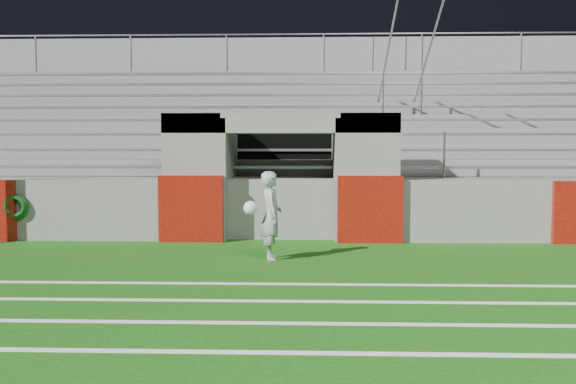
{
  "coord_description": "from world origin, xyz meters",
  "views": [
    {
      "loc": [
        0.62,
        -9.84,
        1.91
      ],
      "look_at": [
        0.2,
        1.8,
        1.1
      ],
      "focal_mm": 40.0,
      "sensor_mm": 36.0,
      "label": 1
    }
  ],
  "objects": [
    {
      "name": "ground",
      "position": [
        0.0,
        0.0,
        0.0
      ],
      "size": [
        90.0,
        90.0,
        0.0
      ],
      "primitive_type": "plane",
      "color": "#154C0C",
      "rests_on": "ground"
    },
    {
      "name": "stadium_structure",
      "position": [
        0.0,
        7.97,
        1.49
      ],
      "size": [
        26.0,
        8.48,
        5.42
      ],
      "color": "slate",
      "rests_on": "ground"
    },
    {
      "name": "goalkeeper_with_ball",
      "position": [
        -0.07,
        0.99,
        0.76
      ],
      "size": [
        0.67,
        0.6,
        1.51
      ],
      "color": "#A2A7AB",
      "rests_on": "ground"
    },
    {
      "name": "hose_coil",
      "position": [
        -5.39,
        2.93,
        0.71
      ],
      "size": [
        0.53,
        0.14,
        0.53
      ],
      "color": "#0D4511",
      "rests_on": "ground"
    }
  ]
}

